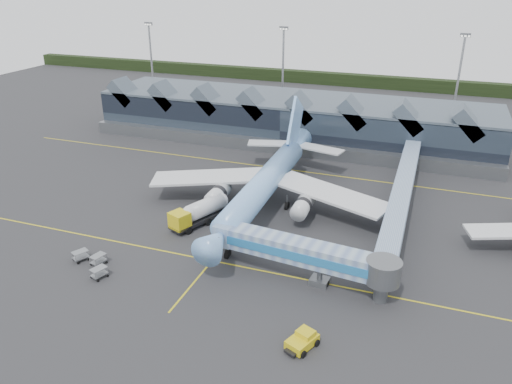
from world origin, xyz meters
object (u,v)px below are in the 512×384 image
(fuel_truck, at_px, (201,211))
(jet_bridge, at_px, (313,256))
(main_airliner, at_px, (267,181))
(pushback_tug, at_px, (302,340))

(fuel_truck, bearing_deg, jet_bridge, -3.29)
(jet_bridge, bearing_deg, main_airliner, 129.12)
(jet_bridge, relative_size, fuel_truck, 2.28)
(fuel_truck, bearing_deg, main_airliner, 74.30)
(jet_bridge, height_order, fuel_truck, jet_bridge)
(main_airliner, bearing_deg, pushback_tug, -65.82)
(jet_bridge, bearing_deg, pushback_tug, -74.49)
(jet_bridge, distance_m, pushback_tug, 12.36)
(fuel_truck, distance_m, pushback_tug, 31.03)
(main_airliner, bearing_deg, fuel_truck, -129.32)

